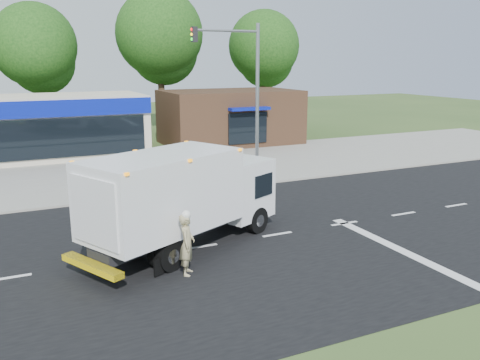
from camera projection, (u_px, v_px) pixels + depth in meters
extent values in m
plane|color=#385123|center=(277.00, 235.00, 18.64)|extent=(120.00, 120.00, 0.00)
cube|color=black|center=(277.00, 235.00, 18.64)|extent=(60.00, 14.00, 0.02)
cube|color=gray|center=(199.00, 185.00, 25.85)|extent=(60.00, 2.40, 0.12)
cube|color=gray|center=(166.00, 165.00, 30.98)|extent=(60.00, 9.00, 0.02)
cube|color=silver|center=(10.00, 278.00, 14.93)|extent=(1.20, 0.15, 0.01)
cube|color=silver|center=(112.00, 261.00, 16.17)|extent=(1.20, 0.15, 0.01)
cube|color=silver|center=(201.00, 247.00, 17.40)|extent=(1.20, 0.15, 0.01)
cube|color=silver|center=(277.00, 234.00, 18.64)|extent=(1.20, 0.15, 0.01)
cube|color=silver|center=(344.00, 223.00, 19.87)|extent=(1.20, 0.15, 0.01)
cube|color=silver|center=(403.00, 214.00, 21.10)|extent=(1.20, 0.15, 0.01)
cube|color=silver|center=(456.00, 205.00, 22.34)|extent=(1.20, 0.15, 0.01)
cube|color=silver|center=(398.00, 249.00, 17.22)|extent=(0.40, 7.00, 0.01)
cube|color=black|center=(164.00, 235.00, 16.47)|extent=(5.08, 3.19, 0.36)
cube|color=white|center=(236.00, 187.00, 19.03)|extent=(2.82, 2.89, 2.16)
cube|color=black|center=(251.00, 177.00, 19.72)|extent=(1.00, 1.82, 0.93)
cube|color=white|center=(163.00, 192.00, 16.13)|extent=(5.71, 4.48, 2.42)
cube|color=silver|center=(94.00, 212.00, 14.18)|extent=(0.96, 1.88, 1.96)
cube|color=yellow|center=(92.00, 266.00, 14.40)|extent=(1.41, 2.38, 0.19)
cube|color=orange|center=(161.00, 156.00, 15.86)|extent=(5.54, 4.43, 0.08)
cylinder|color=black|center=(217.00, 210.00, 19.92)|extent=(1.02, 0.71, 0.99)
cylinder|color=black|center=(257.00, 220.00, 18.73)|extent=(1.02, 0.71, 0.99)
cylinder|color=black|center=(127.00, 241.00, 16.60)|extent=(1.02, 0.71, 0.99)
cylinder|color=black|center=(170.00, 256.00, 15.35)|extent=(1.02, 0.71, 0.99)
imported|color=tan|center=(187.00, 244.00, 15.01)|extent=(0.72, 0.82, 1.89)
sphere|color=white|center=(186.00, 215.00, 14.80)|extent=(0.28, 0.28, 0.28)
cube|color=black|center=(0.00, 142.00, 29.51)|extent=(17.00, 0.12, 2.40)
cube|color=#382316|center=(230.00, 117.00, 38.69)|extent=(10.00, 6.00, 4.00)
cube|color=#071696|center=(248.00, 108.00, 35.74)|extent=(3.00, 1.20, 0.20)
cube|color=black|center=(248.00, 128.00, 36.11)|extent=(3.00, 0.12, 2.20)
cylinder|color=gray|center=(257.00, 106.00, 25.65)|extent=(0.18, 0.18, 8.00)
cylinder|color=gray|center=(226.00, 31.00, 24.11)|extent=(3.40, 0.12, 0.12)
cube|color=black|center=(194.00, 34.00, 23.50)|extent=(0.25, 0.25, 0.70)
cylinder|color=#332114|center=(39.00, 96.00, 40.06)|extent=(0.56, 0.56, 6.86)
sphere|color=#153F12|center=(34.00, 45.00, 39.15)|extent=(6.47, 6.47, 6.47)
sphere|color=#153F12|center=(42.00, 62.00, 40.09)|extent=(5.10, 5.10, 5.10)
cylinder|color=#332114|center=(161.00, 87.00, 44.06)|extent=(0.56, 0.56, 7.84)
sphere|color=#153F12|center=(159.00, 34.00, 43.02)|extent=(7.39, 7.39, 7.39)
sphere|color=#153F12|center=(164.00, 51.00, 44.00)|extent=(5.82, 5.82, 5.82)
cylinder|color=#332114|center=(263.00, 89.00, 48.27)|extent=(0.56, 0.56, 7.00)
sphere|color=#153F12|center=(264.00, 46.00, 47.34)|extent=(6.60, 6.60, 6.60)
sphere|color=#153F12|center=(266.00, 60.00, 48.29)|extent=(5.20, 5.20, 5.20)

